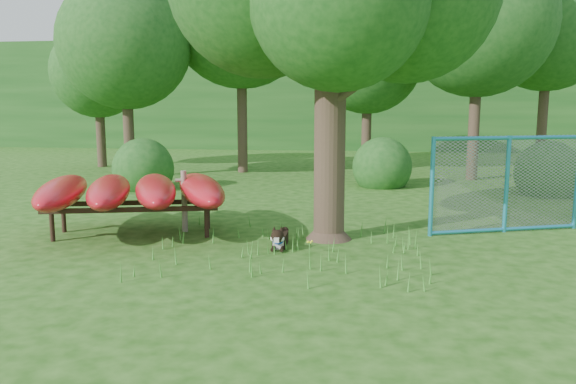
# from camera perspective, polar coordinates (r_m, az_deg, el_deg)

# --- Properties ---
(ground) EXTENTS (80.00, 80.00, 0.00)m
(ground) POSITION_cam_1_polar(r_m,az_deg,el_deg) (8.70, -2.42, -7.71)
(ground) COLOR #1C4B0F
(ground) RESTS_ON ground
(wooden_post) EXTENTS (0.33, 0.16, 1.21)m
(wooden_post) POSITION_cam_1_polar(r_m,az_deg,el_deg) (11.18, -10.49, -0.76)
(wooden_post) COLOR #706454
(wooden_post) RESTS_ON ground
(kayak_rack) EXTENTS (4.38, 3.92, 1.12)m
(kayak_rack) POSITION_cam_1_polar(r_m,az_deg,el_deg) (11.08, -15.52, 0.12)
(kayak_rack) COLOR black
(kayak_rack) RESTS_ON ground
(husky_dog) EXTENTS (0.26, 0.99, 0.44)m
(husky_dog) POSITION_cam_1_polar(r_m,az_deg,el_deg) (9.87, -0.87, -4.76)
(husky_dog) COLOR black
(husky_dog) RESTS_ON ground
(fence_section) EXTENTS (3.07, 1.20, 3.15)m
(fence_section) POSITION_cam_1_polar(r_m,az_deg,el_deg) (11.69, 21.33, 0.73)
(fence_section) COLOR teal
(fence_section) RESTS_ON ground
(wildflower_clump) EXTENTS (0.11, 0.09, 0.23)m
(wildflower_clump) POSITION_cam_1_polar(r_m,az_deg,el_deg) (9.46, 2.21, -5.19)
(wildflower_clump) COLOR #459230
(wildflower_clump) RESTS_ON ground
(bg_tree_a) EXTENTS (4.40, 4.40, 6.70)m
(bg_tree_a) POSITION_cam_1_polar(r_m,az_deg,el_deg) (19.98, -16.24, 14.31)
(bg_tree_a) COLOR #3A2A1F
(bg_tree_a) RESTS_ON ground
(bg_tree_b) EXTENTS (5.20, 5.20, 8.22)m
(bg_tree_b) POSITION_cam_1_polar(r_m,az_deg,el_deg) (20.93, -4.80, 17.47)
(bg_tree_b) COLOR #3A2A1F
(bg_tree_b) RESTS_ON ground
(bg_tree_c) EXTENTS (4.00, 4.00, 6.12)m
(bg_tree_c) POSITION_cam_1_polar(r_m,az_deg,el_deg) (21.26, 8.12, 13.20)
(bg_tree_c) COLOR #3A2A1F
(bg_tree_c) RESTS_ON ground
(bg_tree_d) EXTENTS (4.80, 4.80, 7.50)m
(bg_tree_d) POSITION_cam_1_polar(r_m,az_deg,el_deg) (19.68, 18.85, 16.04)
(bg_tree_d) COLOR #3A2A1F
(bg_tree_d) RESTS_ON ground
(bg_tree_e) EXTENTS (4.60, 4.60, 7.55)m
(bg_tree_e) POSITION_cam_1_polar(r_m,az_deg,el_deg) (23.29, 24.97, 14.88)
(bg_tree_e) COLOR #3A2A1F
(bg_tree_e) RESTS_ON ground
(bg_tree_f) EXTENTS (3.60, 3.60, 5.55)m
(bg_tree_f) POSITION_cam_1_polar(r_m,az_deg,el_deg) (23.70, -18.78, 11.46)
(bg_tree_f) COLOR #3A2A1F
(bg_tree_f) RESTS_ON ground
(shrub_left) EXTENTS (1.80, 1.80, 1.80)m
(shrub_left) POSITION_cam_1_polar(r_m,az_deg,el_deg) (17.18, -14.41, 0.31)
(shrub_left) COLOR #1A4D19
(shrub_left) RESTS_ON ground
(shrub_right) EXTENTS (1.80, 1.80, 1.80)m
(shrub_right) POSITION_cam_1_polar(r_m,az_deg,el_deg) (17.13, 24.79, -0.26)
(shrub_right) COLOR #1A4D19
(shrub_right) RESTS_ON ground
(shrub_mid) EXTENTS (1.80, 1.80, 1.80)m
(shrub_mid) POSITION_cam_1_polar(r_m,az_deg,el_deg) (17.38, 9.48, 0.57)
(shrub_mid) COLOR #1A4D19
(shrub_mid) RESTS_ON ground
(wooded_hillside) EXTENTS (80.00, 12.00, 6.00)m
(wooded_hillside) POSITION_cam_1_polar(r_m,az_deg,el_deg) (36.23, 5.65, 9.69)
(wooded_hillside) COLOR #1A4D19
(wooded_hillside) RESTS_ON ground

